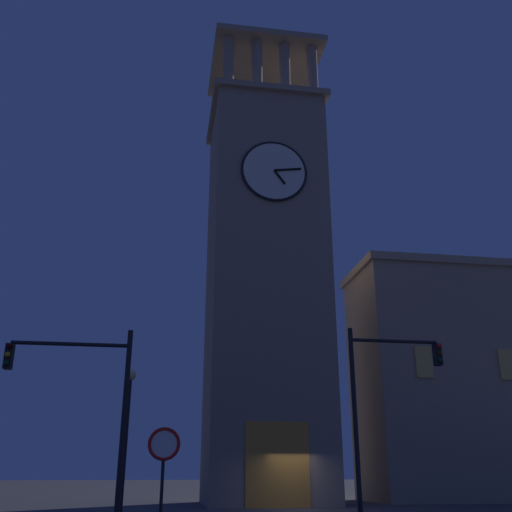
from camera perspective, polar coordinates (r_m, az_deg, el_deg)
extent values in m
plane|color=#424247|center=(28.84, 4.35, -23.74)|extent=(200.00, 200.00, 0.00)
cube|color=gray|center=(34.87, 0.89, -3.37)|extent=(6.69, 6.65, 23.85)
cube|color=gray|center=(40.15, 0.79, 13.40)|extent=(7.29, 7.25, 0.40)
cylinder|color=gray|center=(39.73, 5.57, 17.70)|extent=(0.70, 0.70, 3.83)
cylinder|color=gray|center=(39.39, 2.86, 18.02)|extent=(0.70, 0.70, 3.83)
cylinder|color=gray|center=(39.12, 0.09, 18.30)|extent=(0.70, 0.70, 3.83)
cylinder|color=gray|center=(38.94, -2.72, 18.54)|extent=(0.70, 0.70, 3.83)
cylinder|color=gray|center=(44.01, 3.79, 13.40)|extent=(0.70, 0.70, 3.83)
cylinder|color=gray|center=(43.69, 1.38, 13.63)|extent=(0.70, 0.70, 3.83)
cylinder|color=gray|center=(43.45, -1.07, 13.84)|extent=(0.70, 0.70, 3.83)
cylinder|color=gray|center=(43.29, -3.54, 14.03)|extent=(0.70, 0.70, 3.83)
cube|color=gray|center=(42.66, 0.77, 18.12)|extent=(7.29, 7.25, 0.40)
cylinder|color=black|center=(43.72, 0.75, 19.84)|extent=(0.12, 0.12, 2.95)
cylinder|color=silver|center=(34.26, 1.80, 8.38)|extent=(3.81, 0.12, 3.81)
torus|color=black|center=(34.24, 1.81, 8.40)|extent=(3.97, 0.16, 3.97)
cube|color=black|center=(34.02, 2.36, 7.80)|extent=(0.71, 0.06, 0.92)
cube|color=black|center=(34.37, 3.16, 8.53)|extent=(1.62, 0.06, 0.36)
cube|color=orange|center=(30.11, 2.12, -19.83)|extent=(3.20, 0.24, 4.00)
cube|color=gray|center=(42.96, 23.19, -2.10)|extent=(21.16, 6.43, 0.50)
cube|color=#E0B259|center=(37.63, 23.55, -9.79)|extent=(1.00, 0.12, 1.80)
cube|color=#E0B259|center=(35.16, 16.25, -10.02)|extent=(1.00, 0.12, 1.80)
cylinder|color=black|center=(19.79, 9.79, -15.93)|extent=(0.16, 0.16, 6.27)
cylinder|color=black|center=(20.72, 13.46, -8.19)|extent=(3.11, 0.12, 0.12)
cube|color=black|center=(21.27, 17.49, -9.29)|extent=(0.22, 0.30, 0.75)
sphere|color=red|center=(21.16, 17.62, -8.46)|extent=(0.16, 0.16, 0.16)
sphere|color=#392705|center=(21.11, 17.69, -9.12)|extent=(0.16, 0.16, 0.16)
sphere|color=#063316|center=(21.07, 17.77, -9.79)|extent=(0.16, 0.16, 0.16)
cylinder|color=black|center=(18.07, -12.98, -16.13)|extent=(0.16, 0.16, 5.76)
cylinder|color=black|center=(18.57, -17.80, -8.29)|extent=(3.48, 0.12, 0.12)
cube|color=black|center=(18.84, -23.22, -9.11)|extent=(0.22, 0.30, 0.75)
sphere|color=#360505|center=(18.72, -23.23, -8.18)|extent=(0.16, 0.16, 0.16)
sphere|color=orange|center=(18.68, -23.34, -8.92)|extent=(0.16, 0.16, 0.16)
sphere|color=#063316|center=(18.63, -23.44, -9.67)|extent=(0.16, 0.16, 0.16)
cylinder|color=black|center=(23.99, -12.79, -17.92)|extent=(0.14, 0.14, 5.08)
sphere|color=#F9DB8C|center=(24.25, -12.28, -11.41)|extent=(0.44, 0.44, 0.44)
cylinder|color=black|center=(14.79, -9.32, -22.07)|extent=(0.08, 0.08, 2.37)
cylinder|color=white|center=(14.76, -9.07, -17.87)|extent=(0.70, 0.04, 0.70)
torus|color=red|center=(14.74, -9.07, -17.86)|extent=(0.78, 0.08, 0.78)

